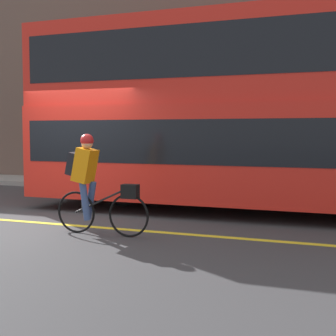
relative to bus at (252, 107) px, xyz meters
name	(u,v)px	position (x,y,z in m)	size (l,w,h in m)	color
ground_plane	(50,221)	(-3.30, -2.22, -2.15)	(80.00, 80.00, 0.00)	#38383A
road_center_line	(45,223)	(-3.30, -2.40, -2.15)	(50.00, 0.14, 0.01)	yellow
sidewalk_curb	(156,186)	(-3.30, 3.12, -2.08)	(60.00, 1.73, 0.14)	gray
building_facade	(168,73)	(-3.30, 4.14, 1.29)	(60.00, 0.30, 6.89)	brown
bus	(252,107)	(0.00, 0.00, 0.00)	(9.17, 2.57, 3.91)	black
cyclist_on_bike	(92,180)	(-2.04, -2.90, -1.28)	(1.63, 0.32, 1.62)	black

